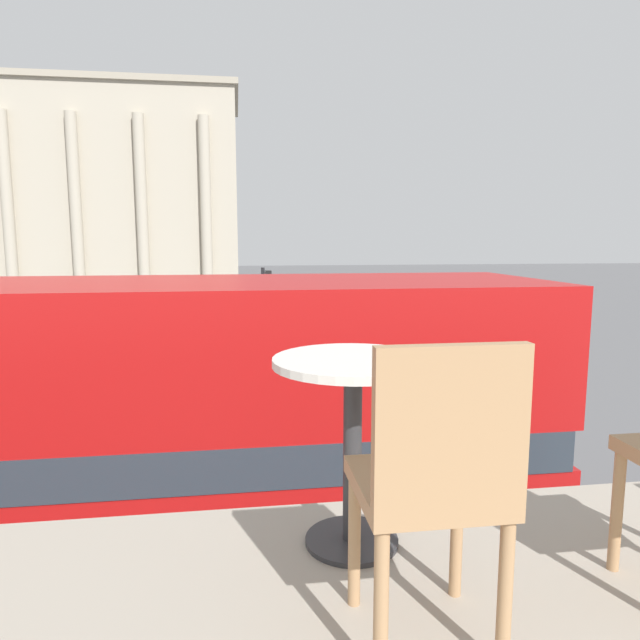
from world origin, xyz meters
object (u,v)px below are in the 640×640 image
object	(u,v)px
plaza_building_left	(95,193)
pedestrian_red	(200,304)
double_decker_bus	(103,446)
cafe_chair_0	(434,479)
car_navy	(194,320)
traffic_light_mid	(266,307)
pedestrian_olive	(346,344)
cafe_dining_table	(353,409)

from	to	relation	value
plaza_building_left	pedestrian_red	size ratio (longest dim) A/B	14.60
double_decker_bus	cafe_chair_0	bearing A→B (deg)	-63.90
cafe_chair_0	car_navy	world-z (taller)	cafe_chair_0
car_navy	cafe_chair_0	bearing A→B (deg)	-160.53
traffic_light_mid	pedestrian_olive	bearing A→B (deg)	16.88
traffic_light_mid	plaza_building_left	bearing A→B (deg)	110.59
plaza_building_left	double_decker_bus	bearing A→B (deg)	-77.16
double_decker_bus	cafe_dining_table	distance (m)	5.32
traffic_light_mid	pedestrian_red	size ratio (longest dim) A/B	2.15
cafe_chair_0	pedestrian_red	xyz separation A→B (m)	(-2.71, 32.13, -3.08)
traffic_light_mid	pedestrian_red	xyz separation A→B (m)	(-3.10, 14.63, -1.47)
pedestrian_red	traffic_light_mid	bearing A→B (deg)	-50.05
cafe_chair_0	pedestrian_red	size ratio (longest dim) A/B	0.51
double_decker_bus	pedestrian_red	distance (m)	26.95
cafe_dining_table	plaza_building_left	world-z (taller)	plaza_building_left
double_decker_bus	plaza_building_left	distance (m)	49.80
double_decker_bus	cafe_chair_0	xyz separation A→B (m)	(2.10, -5.22, 1.73)
traffic_light_mid	pedestrian_red	bearing A→B (deg)	101.97
cafe_dining_table	pedestrian_olive	world-z (taller)	cafe_dining_table
double_decker_bus	cafe_dining_table	bearing A→B (deg)	-62.42
cafe_dining_table	traffic_light_mid	size ratio (longest dim) A/B	0.19
pedestrian_olive	pedestrian_red	bearing A→B (deg)	-134.62
plaza_building_left	traffic_light_mid	xyz separation A→B (m)	(13.48, -35.86, -6.31)
double_decker_bus	cafe_chair_0	distance (m)	5.89
traffic_light_mid	pedestrian_red	world-z (taller)	traffic_light_mid
plaza_building_left	car_navy	xyz separation A→B (m)	(10.38, -25.83, -8.11)
cafe_chair_0	plaza_building_left	bearing A→B (deg)	109.95
cafe_chair_0	traffic_light_mid	xyz separation A→B (m)	(0.39, 17.50, -1.62)
plaza_building_left	pedestrian_olive	distance (m)	39.40
double_decker_bus	pedestrian_olive	size ratio (longest dim) A/B	5.90
pedestrian_olive	double_decker_bus	bearing A→B (deg)	-0.50
cafe_chair_0	pedestrian_olive	world-z (taller)	cafe_chair_0
pedestrian_olive	pedestrian_red	distance (m)	15.00
double_decker_bus	traffic_light_mid	size ratio (longest dim) A/B	2.72
double_decker_bus	cafe_chair_0	size ratio (longest dim) A/B	11.44
cafe_dining_table	pedestrian_olive	distance (m)	18.37
double_decker_bus	pedestrian_olive	bearing A→B (deg)	71.84
traffic_light_mid	cafe_dining_table	bearing A→B (deg)	-91.68
pedestrian_olive	plaza_building_left	bearing A→B (deg)	-133.12
cafe_dining_table	cafe_chair_0	world-z (taller)	cafe_chair_0
double_decker_bus	car_navy	size ratio (longest dim) A/B	2.48
cafe_dining_table	pedestrian_red	xyz separation A→B (m)	(-2.60, 31.52, -3.10)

